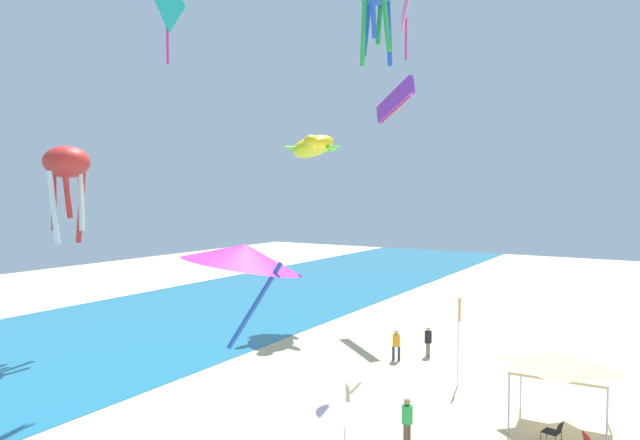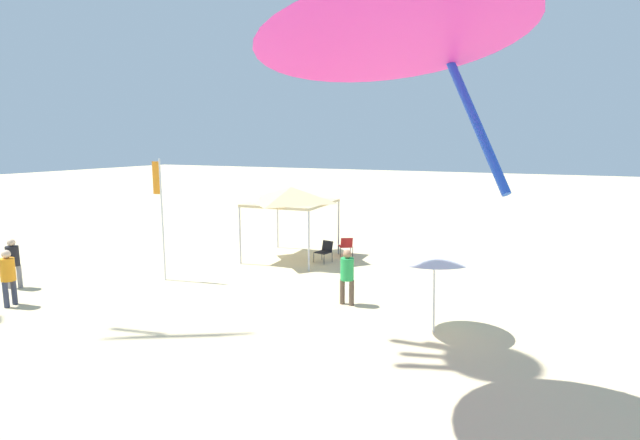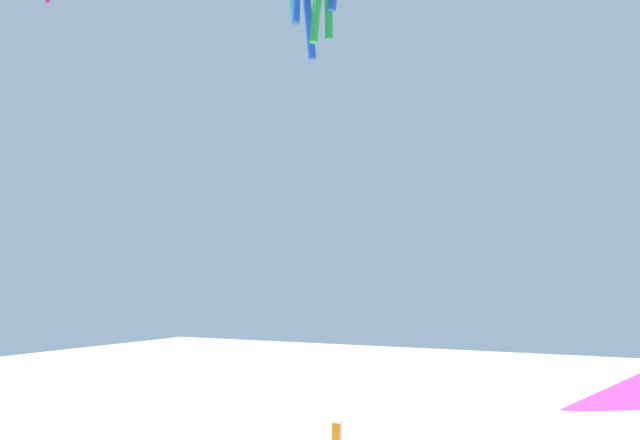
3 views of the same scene
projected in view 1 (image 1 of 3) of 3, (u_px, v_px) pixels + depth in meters
The scene contains 14 objects.
ground at pixel (585, 410), 22.14m from camera, with size 120.00×120.00×0.10m, color beige.
ocean_strip at pixel (142, 326), 36.34m from camera, with size 120.00×20.21×0.02m, color teal.
canopy_tent at pixel (560, 361), 20.17m from camera, with size 3.14×3.40×2.92m.
beach_umbrella at pixel (346, 408), 17.14m from camera, with size 1.95×1.95×2.21m.
folding_chair_near_cooler at pixel (555, 431), 18.99m from camera, with size 0.65×0.73×0.82m.
banner_flag at pixel (458, 332), 24.74m from camera, with size 0.36×0.06×4.17m.
person_far_stroller at pixel (428, 339), 29.43m from camera, with size 0.39×0.39×1.64m.
person_kite_handler at pixel (396, 342), 28.68m from camera, with size 0.40×0.44×1.67m.
person_beachcomber at pixel (407, 417), 18.97m from camera, with size 0.44×0.39×1.64m.
kite_turtle_yellow at pixel (313, 146), 37.79m from camera, with size 4.95×4.90×2.21m.
kite_delta_magenta at pixel (244, 256), 19.06m from camera, with size 6.13×6.12×3.61m.
kite_parafoil_purple at pixel (395, 101), 37.99m from camera, with size 2.90×4.03×2.80m.
kite_octopus_red at pixel (67, 167), 30.53m from camera, with size 2.51×2.51×5.57m.
kite_diamond_pink at pixel (406, 7), 33.13m from camera, with size 3.21×1.95×5.26m.
Camera 1 is at (-24.26, -2.19, 8.73)m, focal length 30.26 mm.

